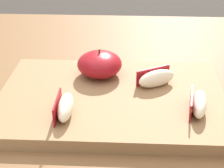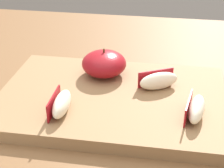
# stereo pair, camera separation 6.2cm
# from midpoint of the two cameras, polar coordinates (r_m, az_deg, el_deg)

# --- Properties ---
(dining_table) EXTENTS (1.38, 0.89, 0.77)m
(dining_table) POSITION_cam_midpoint_polar(r_m,az_deg,el_deg) (0.75, -4.95, -7.42)
(dining_table) COLOR brown
(dining_table) RESTS_ON ground_plane
(cutting_board) EXTENTS (0.40, 0.27, 0.02)m
(cutting_board) POSITION_cam_midpoint_polar(r_m,az_deg,el_deg) (0.63, -2.79, -2.54)
(cutting_board) COLOR olive
(cutting_board) RESTS_ON dining_table
(apple_half_skin_up) EXTENTS (0.09, 0.09, 0.05)m
(apple_half_skin_up) POSITION_cam_midpoint_polar(r_m,az_deg,el_deg) (0.68, -4.59, 3.14)
(apple_half_skin_up) COLOR maroon
(apple_half_skin_up) RESTS_ON cutting_board
(apple_wedge_back) EXTENTS (0.03, 0.07, 0.03)m
(apple_wedge_back) POSITION_cam_midpoint_polar(r_m,az_deg,el_deg) (0.57, -10.64, -3.71)
(apple_wedge_back) COLOR #F4EACC
(apple_wedge_back) RESTS_ON cutting_board
(apple_wedge_right) EXTENTS (0.04, 0.08, 0.03)m
(apple_wedge_right) POSITION_cam_midpoint_polar(r_m,az_deg,el_deg) (0.58, 10.75, -3.19)
(apple_wedge_right) COLOR #F4EACC
(apple_wedge_right) RESTS_ON cutting_board
(apple_wedge_left) EXTENTS (0.07, 0.06, 0.03)m
(apple_wedge_left) POSITION_cam_midpoint_polar(r_m,az_deg,el_deg) (0.64, 4.41, 0.87)
(apple_wedge_left) COLOR #F4EACC
(apple_wedge_left) RESTS_ON cutting_board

